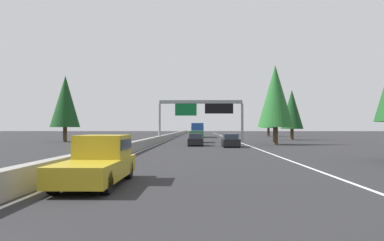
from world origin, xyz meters
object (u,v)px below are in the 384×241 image
(pickup_distant_a, at_px, (99,160))
(minivan_near_center, at_px, (196,136))
(sedan_mid_right, at_px, (196,140))
(conifer_right_far, at_px, (268,113))
(sedan_far_right, at_px, (198,133))
(conifer_left_near, at_px, (65,101))
(conifer_right_near, at_px, (275,96))
(sedan_mid_left, at_px, (231,141))
(bus_far_left, at_px, (198,130))
(conifer_right_mid, at_px, (292,109))
(sign_gantry_overhead, at_px, (202,109))

(pickup_distant_a, height_order, minivan_near_center, pickup_distant_a)
(minivan_near_center, bearing_deg, sedan_mid_right, 179.96)
(sedan_mid_right, bearing_deg, conifer_right_far, -20.39)
(sedan_far_right, bearing_deg, conifer_left_near, 159.32)
(conifer_right_near, bearing_deg, sedan_far_right, 9.03)
(sedan_mid_right, height_order, conifer_right_near, conifer_right_near)
(conifer_right_near, relative_size, conifer_right_far, 1.09)
(pickup_distant_a, height_order, conifer_left_near, conifer_left_near)
(minivan_near_center, distance_m, conifer_right_near, 13.16)
(sedan_mid_right, height_order, minivan_near_center, minivan_near_center)
(sedan_mid_left, xyz_separation_m, conifer_left_near, (14.59, 23.93, 5.46))
(sedan_mid_right, xyz_separation_m, bus_far_left, (37.82, -0.08, 1.03))
(sedan_mid_right, relative_size, bus_far_left, 0.38)
(conifer_right_near, bearing_deg, conifer_right_mid, -20.13)
(minivan_near_center, xyz_separation_m, conifer_right_mid, (11.26, -16.64, 4.37))
(conifer_right_mid, bearing_deg, sedan_mid_left, 151.53)
(sedan_mid_right, height_order, conifer_left_near, conifer_left_near)
(conifer_right_near, relative_size, conifer_left_near, 1.00)
(minivan_near_center, bearing_deg, conifer_right_mid, -55.90)
(sedan_mid_right, xyz_separation_m, sedan_far_right, (65.26, -0.12, 0.00))
(bus_far_left, xyz_separation_m, conifer_left_near, (-25.86, 20.09, 4.42))
(sedan_far_right, relative_size, conifer_left_near, 0.44)
(sign_gantry_overhead, xyz_separation_m, conifer_right_near, (-8.17, -9.20, 1.17))
(sedan_mid_left, xyz_separation_m, conifer_right_near, (5.45, -6.12, 5.45))
(sedan_mid_left, distance_m, conifer_right_far, 51.65)
(sign_gantry_overhead, bearing_deg, sedan_mid_right, 175.59)
(conifer_right_near, bearing_deg, minivan_near_center, 56.09)
(sign_gantry_overhead, distance_m, sedan_far_right, 54.45)
(sedan_mid_right, height_order, conifer_right_far, conifer_right_far)
(sign_gantry_overhead, height_order, sedan_far_right, sign_gantry_overhead)
(pickup_distant_a, xyz_separation_m, conifer_right_far, (76.74, -20.91, 4.74))
(sedan_mid_left, height_order, conifer_right_mid, conifer_right_mid)
(bus_far_left, relative_size, conifer_right_mid, 1.31)
(sedan_far_right, relative_size, minivan_near_center, 0.88)
(sedan_far_right, bearing_deg, sedan_mid_left, -176.79)
(sedan_far_right, relative_size, conifer_right_near, 0.44)
(sedan_mid_right, xyz_separation_m, conifer_right_near, (2.81, -10.04, 5.45))
(conifer_right_near, height_order, conifer_left_near, conifer_left_near)
(conifer_right_mid, bearing_deg, sign_gantry_overhead, 121.92)
(pickup_distant_a, relative_size, minivan_near_center, 1.12)
(sign_gantry_overhead, height_order, bus_far_left, sign_gantry_overhead)
(bus_far_left, xyz_separation_m, sedan_mid_left, (-40.45, -3.84, -1.03))
(conifer_left_near, bearing_deg, bus_far_left, -37.84)
(bus_far_left, relative_size, minivan_near_center, 2.30)
(pickup_distant_a, relative_size, sedan_far_right, 1.27)
(pickup_distant_a, bearing_deg, sign_gantry_overhead, -6.02)
(sedan_mid_left, bearing_deg, conifer_right_far, -15.26)
(pickup_distant_a, height_order, conifer_right_far, conifer_right_far)
(pickup_distant_a, relative_size, sedan_mid_right, 1.27)
(conifer_left_near, bearing_deg, conifer_right_near, -106.91)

